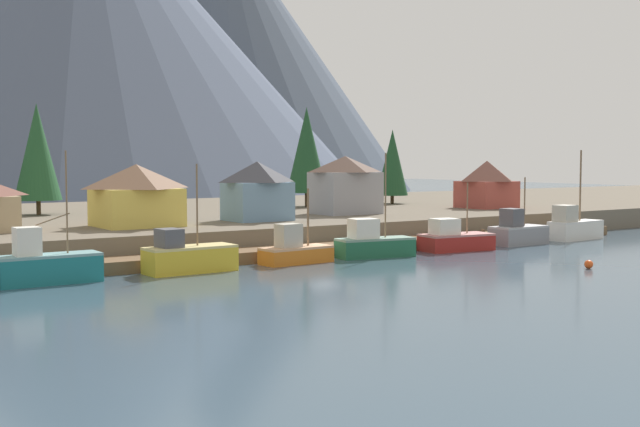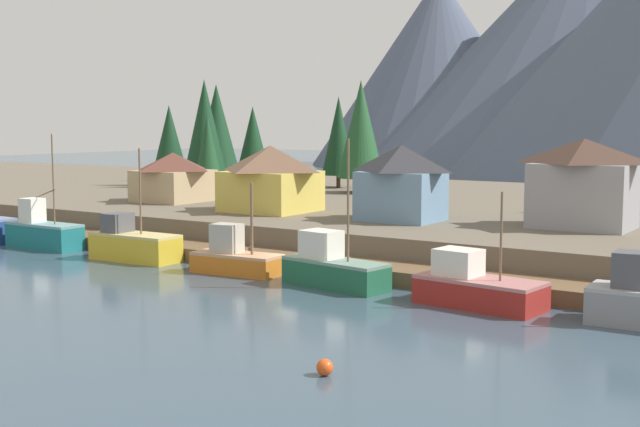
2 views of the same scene
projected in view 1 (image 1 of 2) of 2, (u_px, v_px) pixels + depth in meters
ground_plane at (220, 244)px, 88.63m from camera, size 400.00×400.00×1.00m
dock at (311, 251)px, 73.68m from camera, size 80.00×4.00×1.60m
shoreline_bank at (175, 221)px, 98.43m from camera, size 400.00×56.00×2.50m
mountain_east_peak at (87, 36)px, 191.75m from camera, size 134.45×134.45×75.49m
mountain_far_ridge at (221, 52)px, 235.75m from camera, size 110.41×110.41×79.91m
fishing_boat_teal at (46, 265)px, 57.18m from camera, size 7.11×2.41×9.40m
fishing_boat_yellow at (188, 257)px, 62.97m from camera, size 7.18×2.90×8.42m
fishing_boat_orange at (295, 251)px, 68.45m from camera, size 6.45×2.91×6.30m
fishing_boat_green at (373, 243)px, 72.76m from camera, size 7.39×3.51×9.34m
fishing_boat_red at (454, 239)px, 78.02m from camera, size 7.42×3.89×6.55m
fishing_boat_grey at (518, 233)px, 83.53m from camera, size 6.44×3.02×6.92m
fishing_boat_white at (574, 227)px, 88.51m from camera, size 7.27×2.95×9.77m
house_grey at (345, 184)px, 93.42m from camera, size 7.42×5.60×6.65m
house_red at (487, 184)px, 104.86m from camera, size 6.52×6.10×6.09m
house_yellow at (136, 195)px, 75.98m from camera, size 7.54×7.00×5.82m
house_blue at (257, 190)px, 83.23m from camera, size 6.38×5.18×6.06m
conifer_near_left at (307, 150)px, 107.21m from camera, size 5.28×5.28×13.14m
conifer_near_right at (37, 152)px, 91.40m from camera, size 5.22×5.22×12.57m
conifer_centre at (392, 163)px, 114.44m from camera, size 4.44×4.44×10.45m
channel_buoy at (589, 264)px, 65.20m from camera, size 0.70×0.70×0.70m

